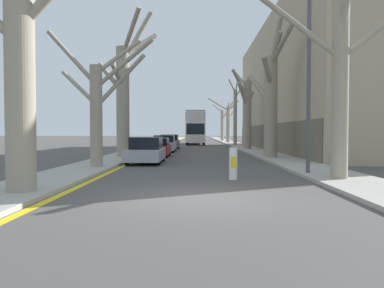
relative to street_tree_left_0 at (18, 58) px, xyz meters
The scene contains 21 objects.
ground_plane 5.97m from the street_tree_left_0, ahead, with size 300.00×300.00×0.00m, color #4C4947.
sidewalk_left 49.90m from the street_tree_left_0, 90.39° to the left, with size 2.39×120.00×0.12m, color #A39E93.
sidewalk_right 50.86m from the street_tree_left_0, 78.85° to the left, with size 2.39×120.00×0.12m, color #A39E93.
building_facade_right 30.00m from the street_tree_left_0, 57.69° to the left, with size 10.08×33.43×11.89m.
kerb_line_stripe 49.92m from the street_tree_left_0, 88.81° to the left, with size 0.24×120.00×0.01m, color yellow.
street_tree_left_0 is the anchor object (origin of this frame).
street_tree_left_1 7.24m from the street_tree_left_0, 88.62° to the left, with size 5.08×3.13×6.34m.
street_tree_left_2 14.17m from the street_tree_left_0, 89.89° to the left, with size 3.78×3.95×9.42m.
street_tree_right_0 9.88m from the street_tree_left_0, 16.67° to the left, with size 5.08×1.72×7.70m.
street_tree_right_1 16.76m from the street_tree_left_0, 56.00° to the left, with size 2.05×5.18×8.58m.
street_tree_right_2 27.44m from the street_tree_left_0, 69.98° to the left, with size 2.55×4.01×8.00m.
street_tree_right_3 37.70m from the street_tree_left_0, 75.46° to the left, with size 2.67×2.04×8.54m.
street_tree_right_4 48.25m from the street_tree_left_0, 78.72° to the left, with size 4.75×1.94×6.96m.
street_tree_right_5 59.80m from the street_tree_left_0, 80.91° to the left, with size 3.70×2.95×7.18m.
double_decker_bus 42.16m from the street_tree_left_0, 83.85° to the left, with size 2.51×11.13×4.43m.
parked_car_0 11.03m from the street_tree_left_0, 79.52° to the left, with size 1.81×4.08×1.41m.
parked_car_1 16.23m from the street_tree_left_0, 83.03° to the left, with size 1.74×4.08×1.27m.
parked_car_2 22.15m from the street_tree_left_0, 84.95° to the left, with size 1.85×4.45×1.41m.
parked_car_3 28.20m from the street_tree_left_0, 86.05° to the left, with size 1.86×4.30×1.43m.
lamp_post 10.06m from the street_tree_left_0, 27.35° to the left, with size 1.40×0.20×8.48m.
traffic_bollard 7.56m from the street_tree_left_0, 29.93° to the left, with size 0.29×0.30×1.13m.
Camera 1 is at (-0.03, -9.59, 1.69)m, focal length 35.00 mm.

